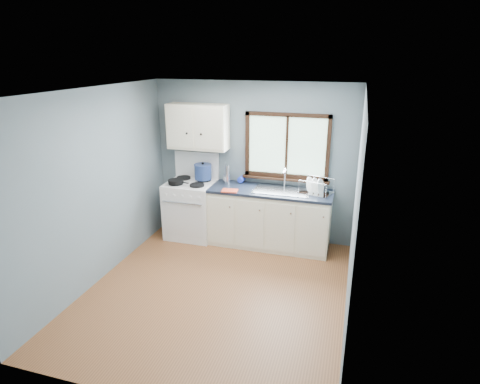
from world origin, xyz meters
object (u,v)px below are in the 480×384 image
(thermos, at_px, (227,175))
(base_cabinets, at_px, (269,221))
(skillet, at_px, (176,181))
(utensil_crock, at_px, (227,178))
(gas_range, at_px, (191,208))
(dish_rack, at_px, (316,189))
(stockpot, at_px, (203,171))
(sink, at_px, (282,195))

(thermos, bearing_deg, base_cabinets, -6.13)
(skillet, height_order, utensil_crock, utensil_crock)
(gas_range, distance_m, dish_rack, 2.04)
(skillet, xyz_separation_m, stockpot, (0.33, 0.31, 0.10))
(utensil_crock, relative_size, thermos, 1.09)
(sink, distance_m, utensil_crock, 0.96)
(sink, relative_size, stockpot, 2.59)
(base_cabinets, bearing_deg, skillet, -172.44)
(gas_range, bearing_deg, stockpot, 39.43)
(utensil_crock, bearing_deg, thermos, -65.35)
(sink, height_order, thermos, thermos)
(gas_range, height_order, stockpot, gas_range)
(base_cabinets, xyz_separation_m, utensil_crock, (-0.75, 0.17, 0.58))
(gas_range, height_order, skillet, gas_range)
(sink, relative_size, dish_rack, 1.61)
(utensil_crock, bearing_deg, dish_rack, -5.22)
(sink, xyz_separation_m, skillet, (-1.65, -0.19, 0.13))
(stockpot, bearing_deg, thermos, -5.72)
(stockpot, xyz_separation_m, thermos, (0.43, -0.04, -0.01))
(thermos, bearing_deg, gas_range, -170.91)
(sink, bearing_deg, base_cabinets, 179.87)
(skillet, relative_size, dish_rack, 0.73)
(sink, bearing_deg, thermos, 175.07)
(thermos, xyz_separation_m, dish_rack, (1.39, -0.04, -0.09))
(sink, relative_size, utensil_crock, 2.49)
(sink, bearing_deg, dish_rack, 4.59)
(base_cabinets, xyz_separation_m, sink, (0.18, -0.00, 0.45))
(base_cabinets, xyz_separation_m, thermos, (-0.71, 0.08, 0.67))
(skillet, bearing_deg, utensil_crock, 37.88)
(stockpot, xyz_separation_m, dish_rack, (1.81, -0.08, -0.10))
(stockpot, height_order, dish_rack, stockpot)
(gas_range, relative_size, stockpot, 4.19)
(gas_range, bearing_deg, thermos, 9.09)
(base_cabinets, relative_size, stockpot, 5.70)
(gas_range, xyz_separation_m, thermos, (0.59, 0.10, 0.58))
(skillet, xyz_separation_m, utensil_crock, (0.72, 0.37, 0.01))
(thermos, bearing_deg, stockpot, 174.28)
(base_cabinets, bearing_deg, gas_range, -179.18)
(utensil_crock, bearing_deg, stockpot, -172.44)
(utensil_crock, distance_m, thermos, 0.13)
(gas_range, bearing_deg, base_cabinets, 0.82)
(skillet, distance_m, thermos, 0.81)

